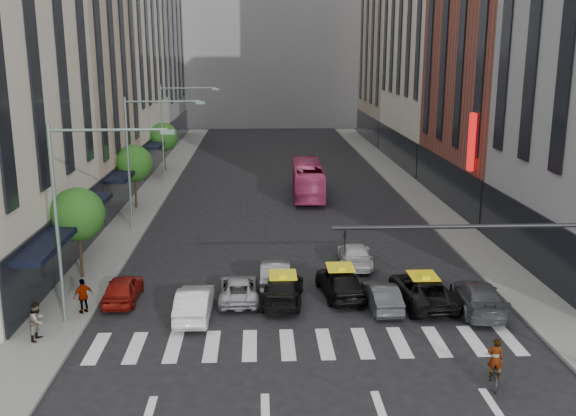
{
  "coord_description": "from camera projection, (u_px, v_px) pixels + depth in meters",
  "views": [
    {
      "loc": [
        -2.13,
        -23.5,
        12.08
      ],
      "look_at": [
        -0.61,
        9.54,
        4.0
      ],
      "focal_mm": 40.0,
      "sensor_mm": 36.0,
      "label": 1
    }
  ],
  "objects": [
    {
      "name": "car_silver",
      "position": [
        238.0,
        289.0,
        31.94
      ],
      "size": [
        2.09,
        4.29,
        1.18
      ],
      "primitive_type": "imported",
      "rotation": [
        0.0,
        0.0,
        3.17
      ],
      "color": "#AAABB0",
      "rests_on": "ground"
    },
    {
      "name": "pedestrian_near",
      "position": [
        37.0,
        321.0,
        27.12
      ],
      "size": [
        0.77,
        0.92,
        1.71
      ],
      "primitive_type": "imported",
      "rotation": [
        0.0,
        0.0,
        1.41
      ],
      "color": "gray",
      "rests_on": "sidewalk_left"
    },
    {
      "name": "liberty_sign",
      "position": [
        472.0,
        142.0,
        44.31
      ],
      "size": [
        0.3,
        0.7,
        4.0
      ],
      "color": "red",
      "rests_on": "ground"
    },
    {
      "name": "pedestrian_far",
      "position": [
        83.0,
        296.0,
        29.94
      ],
      "size": [
        1.01,
        0.95,
        1.67
      ],
      "primitive_type": "imported",
      "rotation": [
        0.0,
        0.0,
        3.85
      ],
      "color": "gray",
      "rests_on": "sidewalk_left"
    },
    {
      "name": "car_grey_curb",
      "position": [
        478.0,
        297.0,
        30.54
      ],
      "size": [
        2.5,
        5.09,
        1.42
      ],
      "primitive_type": "imported",
      "rotation": [
        0.0,
        0.0,
        3.04
      ],
      "color": "#414449",
      "rests_on": "ground"
    },
    {
      "name": "bus",
      "position": [
        308.0,
        179.0,
        54.8
      ],
      "size": [
        2.8,
        10.48,
        2.9
      ],
      "primitive_type": "imported",
      "rotation": [
        0.0,
        0.0,
        3.11
      ],
      "color": "#C63A6E",
      "rests_on": "ground"
    },
    {
      "name": "traffic_signal",
      "position": [
        521.0,
        260.0,
        24.08
      ],
      "size": [
        10.1,
        0.2,
        6.0
      ],
      "color": "black",
      "rests_on": "ground"
    },
    {
      "name": "tree_near",
      "position": [
        78.0,
        215.0,
        34.08
      ],
      "size": [
        2.88,
        2.88,
        4.95
      ],
      "color": "black",
      "rests_on": "sidewalk_left"
    },
    {
      "name": "tree_far",
      "position": [
        163.0,
        137.0,
        65.13
      ],
      "size": [
        2.88,
        2.88,
        4.95
      ],
      "color": "black",
      "rests_on": "sidewalk_left"
    },
    {
      "name": "taxi_left",
      "position": [
        283.0,
        289.0,
        31.64
      ],
      "size": [
        2.43,
        4.98,
        1.39
      ],
      "primitive_type": "imported",
      "rotation": [
        0.0,
        0.0,
        3.04
      ],
      "color": "black",
      "rests_on": "ground"
    },
    {
      "name": "streetlamp_mid",
      "position": [
        142.0,
        146.0,
        43.32
      ],
      "size": [
        5.38,
        0.25,
        9.0
      ],
      "color": "gray",
      "rests_on": "sidewalk_left"
    },
    {
      "name": "taxi_right",
      "position": [
        422.0,
        290.0,
        31.43
      ],
      "size": [
        2.76,
        5.31,
        1.43
      ],
      "primitive_type": "imported",
      "rotation": [
        0.0,
        0.0,
        3.22
      ],
      "color": "black",
      "rests_on": "ground"
    },
    {
      "name": "sidewalk_right",
      "position": [
        417.0,
        194.0,
        55.37
      ],
      "size": [
        3.0,
        96.0,
        0.15
      ],
      "primitive_type": "cube",
      "color": "slate",
      "rests_on": "ground"
    },
    {
      "name": "motorcycle",
      "position": [
        494.0,
        372.0,
        23.82
      ],
      "size": [
        1.14,
        1.98,
        0.98
      ],
      "primitive_type": "imported",
      "rotation": [
        0.0,
        0.0,
        2.86
      ],
      "color": "#232326",
      "rests_on": "ground"
    },
    {
      "name": "car_row2_left",
      "position": [
        275.0,
        274.0,
        33.71
      ],
      "size": [
        1.65,
        4.39,
        1.43
      ],
      "primitive_type": "imported",
      "rotation": [
        0.0,
        0.0,
        3.11
      ],
      "color": "gray",
      "rests_on": "ground"
    },
    {
      "name": "car_white_front",
      "position": [
        194.0,
        303.0,
        29.82
      ],
      "size": [
        1.59,
        4.38,
        1.44
      ],
      "primitive_type": "imported",
      "rotation": [
        0.0,
        0.0,
        3.12
      ],
      "color": "silver",
      "rests_on": "ground"
    },
    {
      "name": "sidewalk_left",
      "position": [
        149.0,
        197.0,
        54.35
      ],
      "size": [
        3.0,
        96.0,
        0.15
      ],
      "primitive_type": "cube",
      "color": "slate",
      "rests_on": "ground"
    },
    {
      "name": "car_row2_right",
      "position": [
        355.0,
        255.0,
        37.1
      ],
      "size": [
        2.08,
        4.56,
        1.29
      ],
      "primitive_type": "imported",
      "rotation": [
        0.0,
        0.0,
        3.08
      ],
      "color": "silver",
      "rests_on": "ground"
    },
    {
      "name": "rider",
      "position": [
        497.0,
        340.0,
        23.51
      ],
      "size": [
        0.66,
        0.52,
        1.59
      ],
      "primitive_type": "imported",
      "rotation": [
        0.0,
        0.0,
        2.86
      ],
      "color": "gray",
      "rests_on": "motorcycle"
    },
    {
      "name": "building_right_d",
      "position": [
        400.0,
        37.0,
        86.27
      ],
      "size": [
        8.0,
        18.0,
        28.0
      ],
      "primitive_type": "cube",
      "color": "tan",
      "rests_on": "ground"
    },
    {
      "name": "streetlamp_near",
      "position": [
        77.0,
        198.0,
        27.8
      ],
      "size": [
        5.38,
        0.25,
        9.0
      ],
      "color": "gray",
      "rests_on": "sidewalk_left"
    },
    {
      "name": "building_left_b",
      "position": [
        65.0,
        53.0,
        49.33
      ],
      "size": [
        8.0,
        16.0,
        24.0
      ],
      "primitive_type": "cube",
      "color": "tan",
      "rests_on": "ground"
    },
    {
      "name": "car_grey_mid",
      "position": [
        382.0,
        296.0,
        30.87
      ],
      "size": [
        1.5,
        3.89,
        1.26
      ],
      "primitive_type": "imported",
      "rotation": [
        0.0,
        0.0,
        3.18
      ],
      "color": "#36393D",
      "rests_on": "ground"
    },
    {
      "name": "tree_mid",
      "position": [
        134.0,
        164.0,
        49.6
      ],
      "size": [
        2.88,
        2.88,
        4.95
      ],
      "color": "black",
      "rests_on": "sidewalk_left"
    },
    {
      "name": "building_far",
      "position": [
        270.0,
        14.0,
        103.97
      ],
      "size": [
        30.0,
        10.0,
        36.0
      ],
      "primitive_type": "cube",
      "color": "gray",
      "rests_on": "ground"
    },
    {
      "name": "ground",
      "position": [
        314.0,
        361.0,
        25.77
      ],
      "size": [
        160.0,
        160.0,
        0.0
      ],
      "primitive_type": "plane",
      "color": "black",
      "rests_on": "ground"
    },
    {
      "name": "car_red",
      "position": [
        123.0,
        289.0,
        31.74
      ],
      "size": [
        1.58,
        3.9,
        1.33
      ],
      "primitive_type": "imported",
      "rotation": [
        0.0,
        0.0,
        3.14
      ],
      "color": "maroon",
      "rests_on": "ground"
    },
    {
      "name": "taxi_center",
      "position": [
        340.0,
        282.0,
        32.37
      ],
      "size": [
        2.38,
        4.68,
        1.53
      ],
      "primitive_type": "imported",
      "rotation": [
        0.0,
        0.0,
        3.27
      ],
      "color": "black",
      "rests_on": "ground"
    },
    {
      "name": "building_left_d",
      "position": [
        145.0,
        29.0,
        84.52
      ],
      "size": [
        8.0,
        18.0,
        30.0
      ],
      "primitive_type": "cube",
      "color": "gray",
      "rests_on": "ground"
    },
    {
      "name": "streetlamp_far",
      "position": [
        172.0,
        121.0,
        58.85
      ],
      "size": [
        5.38,
        0.25,
        9.0
      ],
      "color": "gray",
      "rests_on": "sidewalk_left"
    },
    {
      "name": "building_right_b",
      "position": [
        504.0,
        39.0,
        49.64
      ],
      "size": [
        8.0,
        18.0,
        26.0
      ],
      "primitive_type": "cube",
      "color": "brown",
      "rests_on": "ground"
    }
  ]
}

